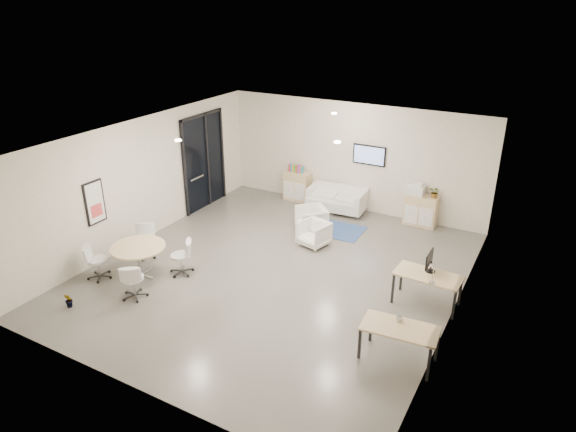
{
  "coord_description": "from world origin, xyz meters",
  "views": [
    {
      "loc": [
        5.35,
        -9.11,
        6.04
      ],
      "look_at": [
        0.08,
        0.4,
        1.3
      ],
      "focal_mm": 32.0,
      "sensor_mm": 36.0,
      "label": 1
    }
  ],
  "objects_px": {
    "armchair_right": "(314,233)",
    "desk_rear": "(428,278)",
    "loveseat": "(337,200)",
    "desk_front": "(400,331)",
    "sideboard_left": "(297,186)",
    "armchair_left": "(311,218)",
    "sideboard_right": "(421,210)",
    "round_table": "(138,250)"
  },
  "relations": [
    {
      "from": "loveseat",
      "to": "round_table",
      "type": "distance_m",
      "value": 6.23
    },
    {
      "from": "sideboard_left",
      "to": "sideboard_right",
      "type": "height_order",
      "value": "sideboard_left"
    },
    {
      "from": "loveseat",
      "to": "sideboard_left",
      "type": "bearing_deg",
      "value": 168.22
    },
    {
      "from": "loveseat",
      "to": "desk_rear",
      "type": "xyz_separation_m",
      "value": [
        3.7,
        -3.73,
        0.29
      ]
    },
    {
      "from": "sideboard_right",
      "to": "loveseat",
      "type": "relative_size",
      "value": 0.5
    },
    {
      "from": "desk_front",
      "to": "round_table",
      "type": "xyz_separation_m",
      "value": [
        -6.14,
        0.01,
        0.05
      ]
    },
    {
      "from": "desk_rear",
      "to": "desk_front",
      "type": "height_order",
      "value": "desk_rear"
    },
    {
      "from": "armchair_left",
      "to": "desk_rear",
      "type": "xyz_separation_m",
      "value": [
        3.72,
        -2.06,
        0.25
      ]
    },
    {
      "from": "armchair_right",
      "to": "desk_front",
      "type": "bearing_deg",
      "value": -31.77
    },
    {
      "from": "sideboard_left",
      "to": "round_table",
      "type": "relative_size",
      "value": 0.75
    },
    {
      "from": "sideboard_right",
      "to": "armchair_left",
      "type": "relative_size",
      "value": 1.15
    },
    {
      "from": "armchair_left",
      "to": "desk_rear",
      "type": "distance_m",
      "value": 4.26
    },
    {
      "from": "loveseat",
      "to": "armchair_right",
      "type": "bearing_deg",
      "value": -84.52
    },
    {
      "from": "sideboard_left",
      "to": "armchair_right",
      "type": "height_order",
      "value": "sideboard_left"
    },
    {
      "from": "sideboard_left",
      "to": "round_table",
      "type": "xyz_separation_m",
      "value": [
        -0.94,
        -5.94,
        0.21
      ]
    },
    {
      "from": "armchair_left",
      "to": "armchair_right",
      "type": "relative_size",
      "value": 1.09
    },
    {
      "from": "sideboard_right",
      "to": "round_table",
      "type": "height_order",
      "value": "sideboard_right"
    },
    {
      "from": "sideboard_right",
      "to": "desk_front",
      "type": "bearing_deg",
      "value": -77.86
    },
    {
      "from": "round_table",
      "to": "desk_rear",
      "type": "bearing_deg",
      "value": 18.32
    },
    {
      "from": "armchair_right",
      "to": "desk_front",
      "type": "height_order",
      "value": "armchair_right"
    },
    {
      "from": "armchair_right",
      "to": "desk_rear",
      "type": "relative_size",
      "value": 0.51
    },
    {
      "from": "armchair_left",
      "to": "desk_rear",
      "type": "relative_size",
      "value": 0.56
    },
    {
      "from": "desk_rear",
      "to": "armchair_left",
      "type": "bearing_deg",
      "value": 153.93
    },
    {
      "from": "loveseat",
      "to": "desk_front",
      "type": "distance_m",
      "value": 6.87
    },
    {
      "from": "loveseat",
      "to": "desk_front",
      "type": "height_order",
      "value": "loveseat"
    },
    {
      "from": "sideboard_left",
      "to": "armchair_right",
      "type": "bearing_deg",
      "value": -54.2
    },
    {
      "from": "loveseat",
      "to": "armchair_right",
      "type": "relative_size",
      "value": 2.48
    },
    {
      "from": "armchair_left",
      "to": "desk_front",
      "type": "bearing_deg",
      "value": -2.1
    },
    {
      "from": "sideboard_left",
      "to": "desk_front",
      "type": "xyz_separation_m",
      "value": [
        5.2,
        -5.95,
        0.16
      ]
    },
    {
      "from": "desk_rear",
      "to": "desk_front",
      "type": "bearing_deg",
      "value": -85.82
    },
    {
      "from": "sideboard_left",
      "to": "loveseat",
      "type": "xyz_separation_m",
      "value": [
        1.46,
        -0.19,
        -0.11
      ]
    },
    {
      "from": "sideboard_left",
      "to": "desk_rear",
      "type": "xyz_separation_m",
      "value": [
        5.15,
        -3.92,
        0.17
      ]
    },
    {
      "from": "sideboard_left",
      "to": "loveseat",
      "type": "relative_size",
      "value": 0.52
    },
    {
      "from": "sideboard_right",
      "to": "desk_front",
      "type": "height_order",
      "value": "sideboard_right"
    },
    {
      "from": "desk_rear",
      "to": "desk_front",
      "type": "relative_size",
      "value": 1.01
    },
    {
      "from": "sideboard_left",
      "to": "desk_rear",
      "type": "bearing_deg",
      "value": -37.24
    },
    {
      "from": "armchair_right",
      "to": "desk_rear",
      "type": "xyz_separation_m",
      "value": [
        3.29,
        -1.33,
        0.28
      ]
    },
    {
      "from": "sideboard_right",
      "to": "armchair_left",
      "type": "distance_m",
      "value": 3.11
    },
    {
      "from": "loveseat",
      "to": "armchair_left",
      "type": "relative_size",
      "value": 2.28
    },
    {
      "from": "desk_front",
      "to": "round_table",
      "type": "height_order",
      "value": "round_table"
    },
    {
      "from": "loveseat",
      "to": "desk_rear",
      "type": "relative_size",
      "value": 1.27
    },
    {
      "from": "sideboard_right",
      "to": "armchair_left",
      "type": "xyz_separation_m",
      "value": [
        -2.49,
        -1.86,
        -0.06
      ]
    }
  ]
}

